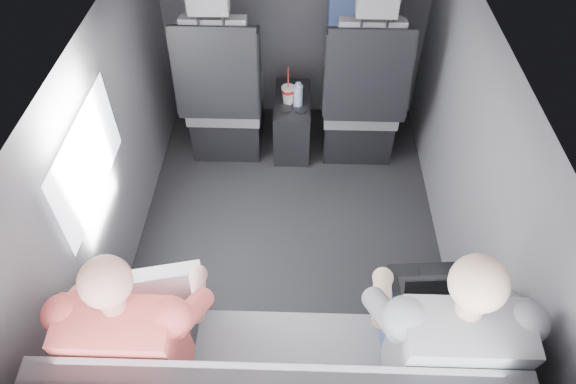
{
  "coord_description": "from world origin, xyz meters",
  "views": [
    {
      "loc": [
        0.06,
        -1.95,
        2.44
      ],
      "look_at": [
        -0.0,
        -0.05,
        0.46
      ],
      "focal_mm": 32.0,
      "sensor_mm": 36.0,
      "label": 1
    }
  ],
  "objects_px": {
    "front_seat_right": "(360,104)",
    "soda_cup": "(288,94)",
    "front_seat_left": "(225,101)",
    "passenger_rear_left": "(145,330)",
    "center_console": "(292,122)",
    "water_bottle": "(298,96)",
    "passenger_rear_right": "(437,336)",
    "laptop_white": "(159,294)",
    "passenger_front_right": "(359,35)",
    "laptop_black": "(438,293)"
  },
  "relations": [
    {
      "from": "front_seat_right",
      "to": "soda_cup",
      "type": "xyz_separation_m",
      "value": [
        -0.48,
        -0.0,
        0.07
      ]
    },
    {
      "from": "front_seat_left",
      "to": "passenger_rear_left",
      "type": "relative_size",
      "value": 1.06
    },
    {
      "from": "front_seat_left",
      "to": "front_seat_right",
      "type": "relative_size",
      "value": 1.0
    },
    {
      "from": "center_console",
      "to": "front_seat_right",
      "type": "bearing_deg",
      "value": -5.07
    },
    {
      "from": "water_bottle",
      "to": "passenger_rear_right",
      "type": "relative_size",
      "value": 0.14
    },
    {
      "from": "laptop_white",
      "to": "passenger_rear_right",
      "type": "distance_m",
      "value": 1.12
    },
    {
      "from": "passenger_rear_left",
      "to": "passenger_front_right",
      "type": "height_order",
      "value": "passenger_front_right"
    },
    {
      "from": "soda_cup",
      "to": "laptop_black",
      "type": "bearing_deg",
      "value": -67.51
    },
    {
      "from": "front_seat_left",
      "to": "passenger_rear_right",
      "type": "distance_m",
      "value": 2.1
    },
    {
      "from": "center_console",
      "to": "soda_cup",
      "type": "xyz_separation_m",
      "value": [
        -0.03,
        -0.04,
        0.27
      ]
    },
    {
      "from": "front_seat_left",
      "to": "center_console",
      "type": "bearing_deg",
      "value": 5.07
    },
    {
      "from": "laptop_black",
      "to": "passenger_front_right",
      "type": "xyz_separation_m",
      "value": [
        -0.22,
        1.87,
        0.12
      ]
    },
    {
      "from": "passenger_front_right",
      "to": "laptop_white",
      "type": "bearing_deg",
      "value": -116.04
    },
    {
      "from": "soda_cup",
      "to": "passenger_rear_right",
      "type": "height_order",
      "value": "passenger_rear_right"
    },
    {
      "from": "passenger_rear_left",
      "to": "laptop_black",
      "type": "bearing_deg",
      "value": 9.48
    },
    {
      "from": "front_seat_right",
      "to": "laptop_white",
      "type": "relative_size",
      "value": 3.43
    },
    {
      "from": "passenger_rear_left",
      "to": "center_console",
      "type": "bearing_deg",
      "value": 73.84
    },
    {
      "from": "water_bottle",
      "to": "laptop_black",
      "type": "height_order",
      "value": "laptop_black"
    },
    {
      "from": "soda_cup",
      "to": "center_console",
      "type": "bearing_deg",
      "value": 57.47
    },
    {
      "from": "laptop_black",
      "to": "passenger_rear_right",
      "type": "distance_m",
      "value": 0.2
    },
    {
      "from": "passenger_front_right",
      "to": "center_console",
      "type": "bearing_deg",
      "value": -152.64
    },
    {
      "from": "front_seat_left",
      "to": "water_bottle",
      "type": "height_order",
      "value": "front_seat_left"
    },
    {
      "from": "front_seat_left",
      "to": "soda_cup",
      "type": "distance_m",
      "value": 0.43
    },
    {
      "from": "passenger_front_right",
      "to": "passenger_rear_left",
      "type": "bearing_deg",
      "value": -114.86
    },
    {
      "from": "front_seat_right",
      "to": "laptop_black",
      "type": "bearing_deg",
      "value": -83.34
    },
    {
      "from": "passenger_rear_left",
      "to": "passenger_rear_right",
      "type": "bearing_deg",
      "value": -0.04
    },
    {
      "from": "water_bottle",
      "to": "front_seat_left",
      "type": "bearing_deg",
      "value": 175.83
    },
    {
      "from": "water_bottle",
      "to": "passenger_rear_right",
      "type": "height_order",
      "value": "passenger_rear_right"
    },
    {
      "from": "front_seat_right",
      "to": "passenger_rear_right",
      "type": "xyz_separation_m",
      "value": [
        0.15,
        -1.81,
        0.23
      ]
    },
    {
      "from": "front_seat_left",
      "to": "front_seat_right",
      "type": "distance_m",
      "value": 0.9
    },
    {
      "from": "water_bottle",
      "to": "laptop_white",
      "type": "relative_size",
      "value": 0.48
    },
    {
      "from": "laptop_black",
      "to": "passenger_rear_left",
      "type": "distance_m",
      "value": 1.19
    },
    {
      "from": "laptop_white",
      "to": "passenger_rear_right",
      "type": "height_order",
      "value": "passenger_rear_right"
    },
    {
      "from": "soda_cup",
      "to": "laptop_black",
      "type": "xyz_separation_m",
      "value": [
        0.67,
        -1.61,
        0.17
      ]
    },
    {
      "from": "center_console",
      "to": "passenger_front_right",
      "type": "height_order",
      "value": "passenger_front_right"
    },
    {
      "from": "laptop_black",
      "to": "passenger_rear_left",
      "type": "height_order",
      "value": "passenger_rear_left"
    },
    {
      "from": "center_console",
      "to": "laptop_white",
      "type": "xyz_separation_m",
      "value": [
        -0.51,
        -1.69,
        0.43
      ]
    },
    {
      "from": "front_seat_left",
      "to": "water_bottle",
      "type": "relative_size",
      "value": 7.22
    },
    {
      "from": "front_seat_right",
      "to": "water_bottle",
      "type": "bearing_deg",
      "value": -175.06
    },
    {
      "from": "water_bottle",
      "to": "passenger_front_right",
      "type": "xyz_separation_m",
      "value": [
        0.38,
        0.29,
        0.27
      ]
    },
    {
      "from": "center_console",
      "to": "passenger_rear_right",
      "type": "xyz_separation_m",
      "value": [
        0.6,
        -1.85,
        0.43
      ]
    },
    {
      "from": "water_bottle",
      "to": "front_seat_right",
      "type": "bearing_deg",
      "value": 4.94
    },
    {
      "from": "front_seat_right",
      "to": "passenger_rear_left",
      "type": "xyz_separation_m",
      "value": [
        -0.99,
        -1.81,
        0.22
      ]
    },
    {
      "from": "laptop_white",
      "to": "passenger_front_right",
      "type": "distance_m",
      "value": 2.13
    },
    {
      "from": "front_seat_left",
      "to": "laptop_white",
      "type": "height_order",
      "value": "front_seat_left"
    },
    {
      "from": "front_seat_left",
      "to": "front_seat_right",
      "type": "bearing_deg",
      "value": 0.0
    },
    {
      "from": "passenger_rear_right",
      "to": "water_bottle",
      "type": "bearing_deg",
      "value": 107.56
    },
    {
      "from": "laptop_black",
      "to": "front_seat_left",
      "type": "bearing_deg",
      "value": 124.05
    },
    {
      "from": "laptop_white",
      "to": "passenger_rear_left",
      "type": "distance_m",
      "value": 0.16
    },
    {
      "from": "soda_cup",
      "to": "passenger_rear_right",
      "type": "relative_size",
      "value": 0.22
    }
  ]
}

